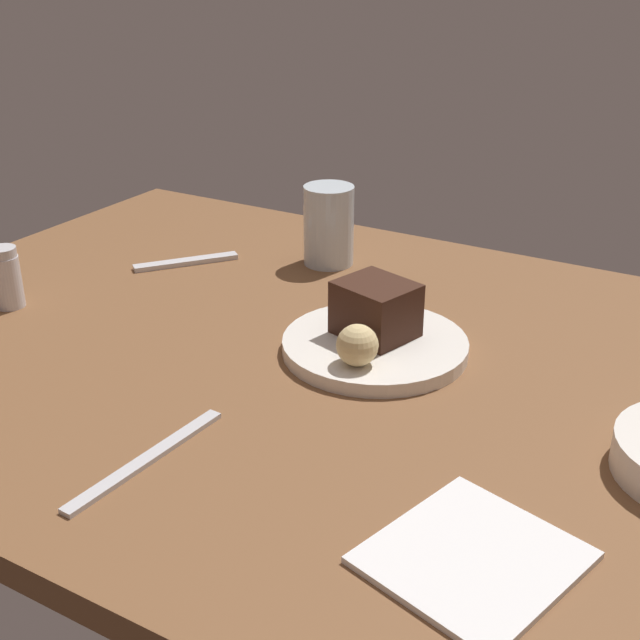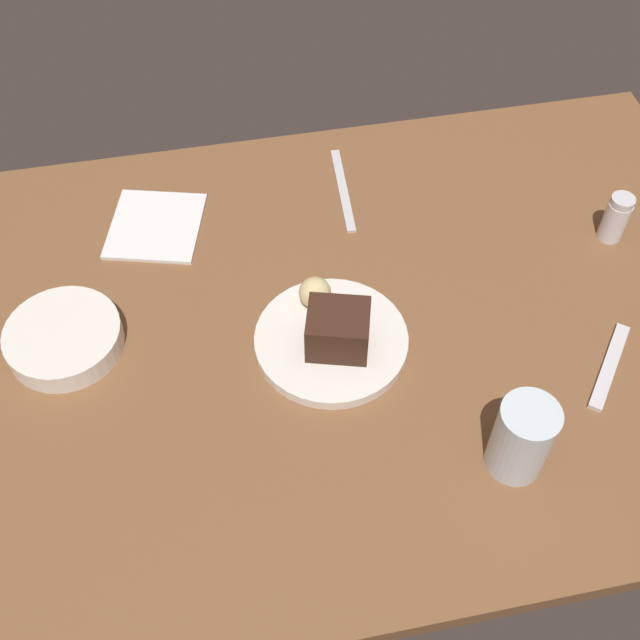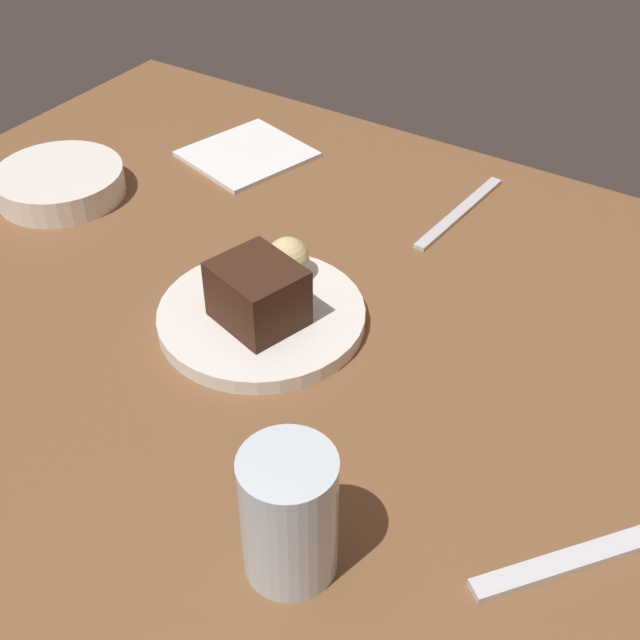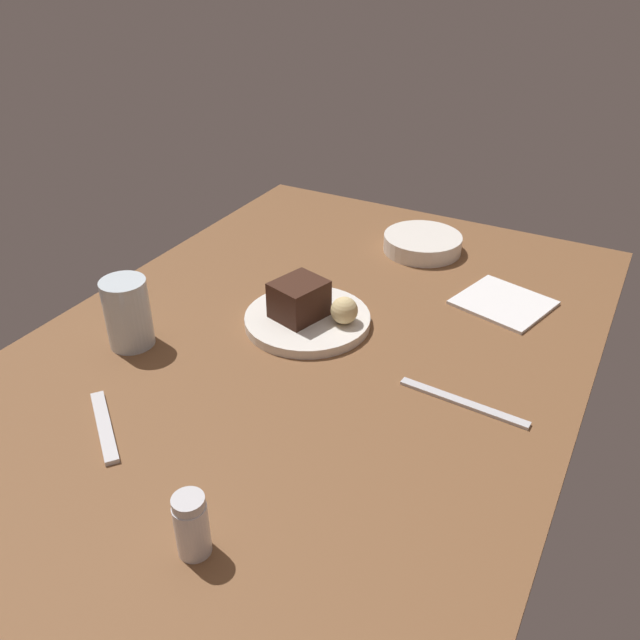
# 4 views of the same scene
# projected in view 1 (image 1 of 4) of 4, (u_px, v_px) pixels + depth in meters

# --- Properties ---
(dining_table) EXTENTS (1.20, 0.84, 0.03)m
(dining_table) POSITION_uv_depth(u_px,v_px,m) (323.00, 364.00, 0.96)
(dining_table) COLOR brown
(dining_table) RESTS_ON ground
(dessert_plate) EXTENTS (0.21, 0.21, 0.02)m
(dessert_plate) POSITION_uv_depth(u_px,v_px,m) (375.00, 346.00, 0.95)
(dessert_plate) COLOR white
(dessert_plate) RESTS_ON dining_table
(chocolate_cake_slice) EXTENTS (0.10, 0.09, 0.06)m
(chocolate_cake_slice) POSITION_uv_depth(u_px,v_px,m) (376.00, 309.00, 0.94)
(chocolate_cake_slice) COLOR #381E14
(chocolate_cake_slice) RESTS_ON dessert_plate
(bread_roll) EXTENTS (0.05, 0.05, 0.05)m
(bread_roll) POSITION_uv_depth(u_px,v_px,m) (357.00, 345.00, 0.88)
(bread_roll) COLOR #DBC184
(bread_roll) RESTS_ON dessert_plate
(salt_shaker) EXTENTS (0.04, 0.04, 0.08)m
(salt_shaker) POSITION_uv_depth(u_px,v_px,m) (6.00, 278.00, 1.05)
(salt_shaker) COLOR silver
(salt_shaker) RESTS_ON dining_table
(water_glass) EXTENTS (0.07, 0.07, 0.11)m
(water_glass) POSITION_uv_depth(u_px,v_px,m) (329.00, 225.00, 1.18)
(water_glass) COLOR silver
(water_glass) RESTS_ON dining_table
(dessert_spoon) EXTENTS (0.11, 0.13, 0.01)m
(dessert_spoon) POSITION_uv_depth(u_px,v_px,m) (186.00, 262.00, 1.20)
(dessert_spoon) COLOR silver
(dessert_spoon) RESTS_ON dining_table
(butter_knife) EXTENTS (0.03, 0.19, 0.01)m
(butter_knife) POSITION_uv_depth(u_px,v_px,m) (147.00, 459.00, 0.76)
(butter_knife) COLOR silver
(butter_knife) RESTS_ON dining_table
(folded_napkin) EXTENTS (0.17, 0.18, 0.01)m
(folded_napkin) POSITION_uv_depth(u_px,v_px,m) (473.00, 558.00, 0.64)
(folded_napkin) COLOR white
(folded_napkin) RESTS_ON dining_table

